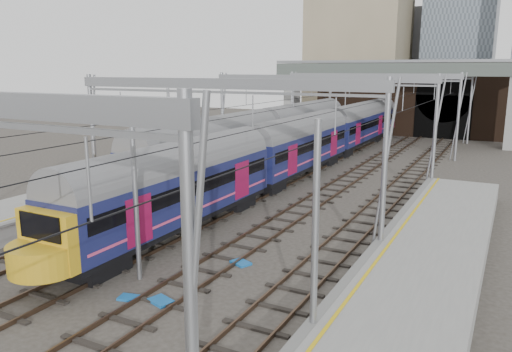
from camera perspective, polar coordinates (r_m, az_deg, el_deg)
The scene contains 11 objects.
ground at distance 19.75m, azimuth -17.00°, elevation -13.24°, with size 160.00×160.00×0.00m, color #38332D.
tracks at distance 31.45m, azimuth 2.40°, elevation -3.09°, with size 14.40×80.00×0.22m.
overhead_line at distance 36.37m, azimuth 6.90°, elevation 9.37°, with size 16.80×80.00×8.00m.
retaining_wall at distance 65.55m, azimuth 17.61°, elevation 8.15°, with size 28.00×2.75×9.00m.
overbridge at distance 59.89m, azimuth 15.42°, elevation 10.77°, with size 28.00×3.00×9.25m.
city_skyline at distance 84.05m, azimuth 21.49°, elevation 17.38°, with size 37.50×27.50×60.00m.
train_main at distance 46.48m, azimuth 8.71°, elevation 4.84°, with size 2.77×64.03×4.77m.
train_second at distance 42.46m, azimuth 0.91°, elevation 4.44°, with size 2.96×34.23×5.04m.
equip_cover_a at distance 21.97m, azimuth -1.75°, elevation -9.88°, with size 0.85×0.60×0.10m, color #1760AD.
equip_cover_b at distance 18.95m, azimuth -10.81°, elevation -13.85°, with size 0.88×0.62×0.10m, color #1760AD.
equip_cover_c at distance 19.46m, azimuth -14.33°, elevation -13.32°, with size 0.74×0.52×0.09m, color #1760AD.
Camera 1 is at (12.85, -12.49, 8.30)m, focal length 35.00 mm.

